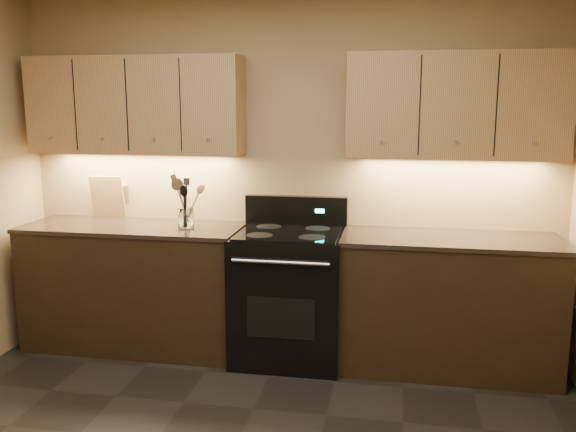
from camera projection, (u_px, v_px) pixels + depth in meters
The scene contains 14 objects.
wall_back at pixel (287, 174), 4.51m from camera, with size 4.00×0.04×2.60m, color tan.
counter_left at pixel (135, 286), 4.57m from camera, with size 1.62×0.62×0.93m.
counter_right at pixel (448, 303), 4.17m from camera, with size 1.46×0.62×0.93m.
stove at pixel (290, 294), 4.34m from camera, with size 0.76×0.68×1.14m.
upper_cab_left at pixel (136, 105), 4.47m from camera, with size 1.60×0.30×0.70m, color tan.
upper_cab_right at pixel (456, 106), 4.07m from camera, with size 1.44×0.30×0.70m, color tan.
outlet_plate at pixel (123, 193), 4.77m from camera, with size 0.09×0.01×0.12m, color #B2B5BA.
utensil_crock at pixel (186, 219), 4.38m from camera, with size 0.12×0.12×0.14m.
cutting_board at pixel (108, 197), 4.76m from camera, with size 0.27×0.02×0.34m, color tan.
wooden_spoon at pixel (182, 204), 4.34m from camera, with size 0.06×0.06×0.33m, color tan, non-canonical shape.
black_spoon at pixel (185, 205), 4.38m from camera, with size 0.06×0.06×0.30m, color black, non-canonical shape.
black_turner at pixel (184, 201), 4.33m from camera, with size 0.08×0.08×0.36m, color black, non-canonical shape.
steel_spatula at pixel (189, 198), 4.36m from camera, with size 0.08×0.08×0.40m, color silver, non-canonical shape.
steel_skimmer at pixel (189, 203), 4.34m from camera, with size 0.09×0.09×0.34m, color silver, non-canonical shape.
Camera 1 is at (0.81, -2.42, 1.82)m, focal length 38.00 mm.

